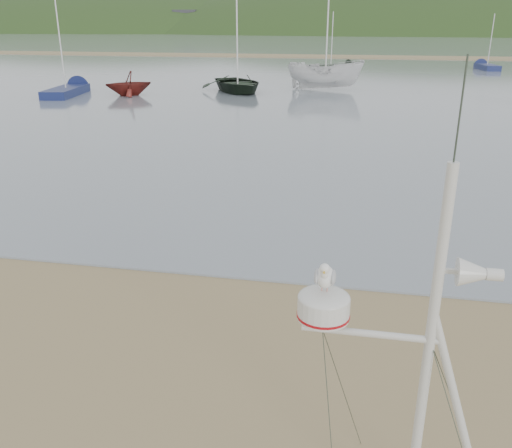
% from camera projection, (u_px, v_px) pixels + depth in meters
% --- Properties ---
extents(ground, '(560.00, 560.00, 0.00)m').
position_uv_depth(ground, '(45.00, 408.00, 6.84)').
color(ground, olive).
rests_on(ground, ground).
extents(water, '(560.00, 256.00, 0.04)m').
position_uv_depth(water, '(353.00, 40.00, 127.95)').
color(water, slate).
rests_on(water, ground).
extents(sandbar, '(560.00, 7.00, 0.07)m').
position_uv_depth(sandbar, '(339.00, 57.00, 71.04)').
color(sandbar, olive).
rests_on(sandbar, water).
extents(hill_ridge, '(620.00, 180.00, 80.00)m').
position_uv_depth(hill_ridge, '(402.00, 82.00, 226.05)').
color(hill_ridge, '#1E3515').
rests_on(hill_ridge, ground).
extents(far_cottages, '(294.40, 6.30, 8.00)m').
position_uv_depth(far_cottages, '(368.00, 22.00, 184.72)').
color(far_cottages, silver).
rests_on(far_cottages, ground).
extents(mast_rig, '(1.94, 2.07, 4.38)m').
position_uv_depth(mast_rig, '(412.00, 439.00, 4.87)').
color(mast_rig, silver).
rests_on(mast_rig, ground).
extents(boat_dark, '(3.89, 3.08, 5.47)m').
position_uv_depth(boat_dark, '(237.00, 50.00, 35.38)').
color(boat_dark, black).
rests_on(boat_dark, water).
extents(boat_red, '(2.71, 2.91, 2.89)m').
position_uv_depth(boat_red, '(128.00, 72.00, 34.30)').
color(boat_red, maroon).
rests_on(boat_red, water).
extents(boat_white, '(2.03, 1.98, 5.22)m').
position_uv_depth(boat_white, '(327.00, 50.00, 36.69)').
color(boat_white, silver).
rests_on(boat_white, water).
extents(sailboat_blue_near, '(2.55, 6.56, 6.37)m').
position_uv_depth(sailboat_blue_near, '(75.00, 88.00, 36.20)').
color(sailboat_blue_near, '#161F4F').
rests_on(sailboat_blue_near, ground).
extents(sailboat_dark_mid, '(5.43, 4.49, 5.72)m').
position_uv_depth(sailboat_dark_mid, '(343.00, 66.00, 53.10)').
color(sailboat_dark_mid, black).
rests_on(sailboat_dark_mid, ground).
extents(sailboat_blue_far, '(2.03, 5.64, 5.53)m').
position_uv_depth(sailboat_blue_far, '(483.00, 66.00, 53.90)').
color(sailboat_blue_far, '#161F4F').
rests_on(sailboat_blue_far, ground).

